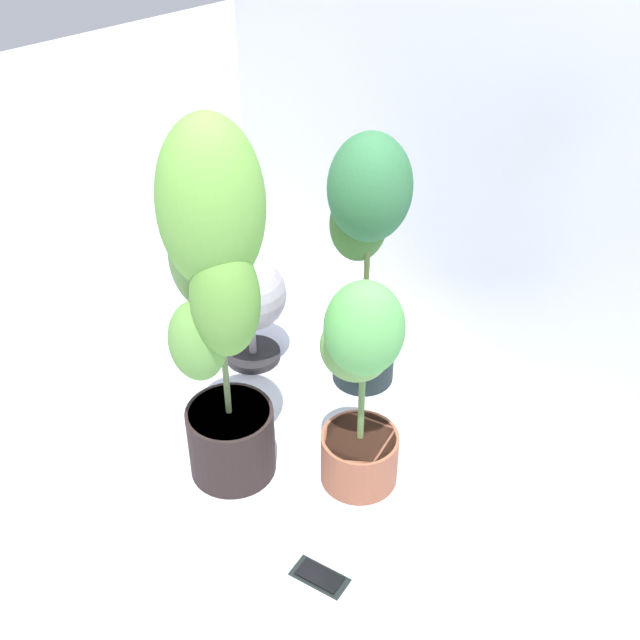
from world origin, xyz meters
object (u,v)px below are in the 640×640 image
(potted_plant_back_left, at_px, (366,237))
(floor_fan, at_px, (250,298))
(cell_phone, at_px, (320,576))
(potted_plant_center, at_px, (360,379))
(potted_plant_front_left, at_px, (216,289))

(potted_plant_back_left, relative_size, floor_fan, 2.26)
(cell_phone, distance_m, floor_fan, 0.92)
(potted_plant_back_left, bearing_deg, potted_plant_center, -43.31)
(potted_plant_center, distance_m, floor_fan, 0.62)
(potted_plant_center, height_order, potted_plant_back_left, potted_plant_back_left)
(potted_plant_front_left, height_order, potted_plant_back_left, potted_plant_front_left)
(potted_plant_center, distance_m, potted_plant_back_left, 0.46)
(cell_phone, bearing_deg, potted_plant_back_left, -157.57)
(potted_plant_front_left, relative_size, floor_fan, 2.87)
(cell_phone, xyz_separation_m, floor_fan, (-0.81, 0.38, 0.23))
(potted_plant_center, height_order, potted_plant_front_left, potted_plant_front_left)
(potted_plant_back_left, height_order, floor_fan, potted_plant_back_left)
(potted_plant_center, xyz_separation_m, potted_plant_back_left, (-0.31, 0.29, 0.17))
(potted_plant_front_left, distance_m, floor_fan, 0.62)
(potted_plant_front_left, distance_m, potted_plant_back_left, 0.57)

